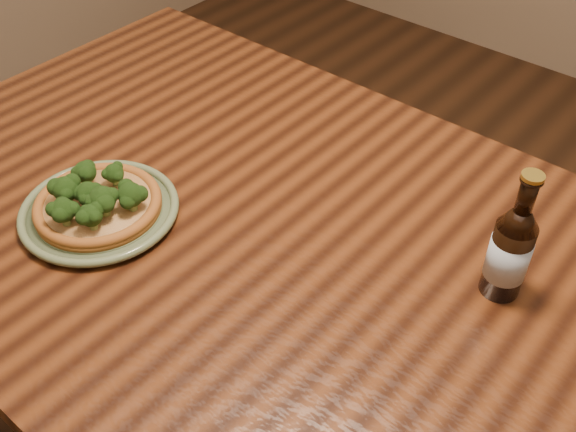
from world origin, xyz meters
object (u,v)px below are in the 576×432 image
Objects in this scene: table at (306,294)px; plate at (100,211)px; beer_bottle at (510,251)px; pizza at (97,202)px.

plate is at bearing -154.51° from table.
beer_bottle reaches higher than plate.
pizza is (0.00, -0.00, 0.02)m from plate.
beer_bottle is at bearing 25.21° from plate.
plate is at bearing -158.48° from beer_bottle.
pizza is (-0.31, -0.15, 0.12)m from table.
plate is at bearing 129.77° from pizza.
table is 0.33m from beer_bottle.
pizza is at bearing -50.23° from plate.
pizza reaches higher than plate.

